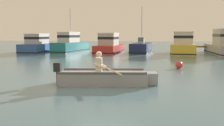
% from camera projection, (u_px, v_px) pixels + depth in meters
% --- Properties ---
extents(ground_plane, '(120.00, 120.00, 0.00)m').
position_uv_depth(ground_plane, '(104.00, 81.00, 9.80)').
color(ground_plane, slate).
extents(rowboat_with_person, '(3.72, 1.80, 1.19)m').
position_uv_depth(rowboat_with_person, '(105.00, 77.00, 9.15)').
color(rowboat_with_person, gray).
rests_on(rowboat_with_person, ground).
extents(moored_boat_blue, '(2.37, 6.34, 1.90)m').
position_uv_depth(moored_boat_blue, '(39.00, 45.00, 25.87)').
color(moored_boat_blue, '#2D519E').
rests_on(moored_boat_blue, ground).
extents(moored_boat_teal, '(2.20, 6.21, 4.49)m').
position_uv_depth(moored_boat_teal, '(71.00, 45.00, 26.07)').
color(moored_boat_teal, '#1E727A').
rests_on(moored_boat_teal, ground).
extents(moored_boat_red, '(2.17, 6.10, 1.97)m').
position_uv_depth(moored_boat_red, '(109.00, 45.00, 25.42)').
color(moored_boat_red, '#B72D28').
rests_on(moored_boat_red, ground).
extents(moored_boat_navy, '(2.01, 5.43, 4.54)m').
position_uv_depth(moored_boat_navy, '(142.00, 48.00, 25.48)').
color(moored_boat_navy, '#19234C').
rests_on(moored_boat_navy, ground).
extents(moored_boat_yellow, '(2.52, 5.94, 2.08)m').
position_uv_depth(moored_boat_yellow, '(183.00, 46.00, 23.65)').
color(moored_boat_yellow, gold).
rests_on(moored_boat_yellow, ground).
extents(moored_boat_grey, '(2.20, 6.74, 2.32)m').
position_uv_depth(moored_boat_grey, '(223.00, 45.00, 23.04)').
color(moored_boat_grey, gray).
rests_on(moored_boat_grey, ground).
extents(mooring_buoy, '(0.39, 0.39, 0.39)m').
position_uv_depth(mooring_buoy, '(179.00, 65.00, 13.43)').
color(mooring_buoy, red).
rests_on(mooring_buoy, ground).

